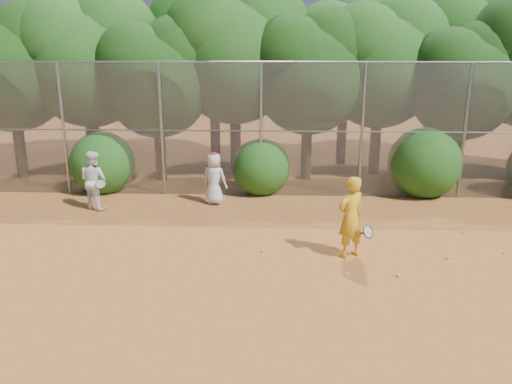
{
  "coord_description": "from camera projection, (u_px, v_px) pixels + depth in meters",
  "views": [
    {
      "loc": [
        -0.52,
        -8.81,
        4.34
      ],
      "look_at": [
        -1.0,
        2.5,
        1.1
      ],
      "focal_mm": 35.0,
      "sensor_mm": 36.0,
      "label": 1
    }
  ],
  "objects": [
    {
      "name": "ground",
      "position": [
        302.0,
        283.0,
        9.64
      ],
      "size": [
        80.0,
        80.0,
        0.0
      ],
      "primitive_type": "plane",
      "color": "#A25A24",
      "rests_on": "ground"
    },
    {
      "name": "fence_back",
      "position": [
        290.0,
        129.0,
        14.84
      ],
      "size": [
        20.05,
        0.09,
        4.03
      ],
      "color": "gray",
      "rests_on": "ground"
    },
    {
      "name": "tree_0",
      "position": [
        11.0,
        62.0,
        16.66
      ],
      "size": [
        4.38,
        3.81,
        6.0
      ],
      "color": "black",
      "rests_on": "ground"
    },
    {
      "name": "tree_1",
      "position": [
        89.0,
        55.0,
        16.98
      ],
      "size": [
        4.64,
        4.03,
        6.35
      ],
      "color": "black",
      "rests_on": "ground"
    },
    {
      "name": "tree_2",
      "position": [
        158.0,
        74.0,
        16.36
      ],
      "size": [
        3.99,
        3.47,
        5.47
      ],
      "color": "black",
      "rests_on": "ground"
    },
    {
      "name": "tree_3",
      "position": [
        236.0,
        48.0,
        17.0
      ],
      "size": [
        4.89,
        4.26,
        6.7
      ],
      "color": "black",
      "rests_on": "ground"
    },
    {
      "name": "tree_4",
      "position": [
        310.0,
        68.0,
        16.49
      ],
      "size": [
        4.19,
        3.64,
        5.73
      ],
      "color": "black",
      "rests_on": "ground"
    },
    {
      "name": "tree_5",
      "position": [
        382.0,
        58.0,
        17.08
      ],
      "size": [
        4.51,
        3.92,
        6.17
      ],
      "color": "black",
      "rests_on": "ground"
    },
    {
      "name": "tree_6",
      "position": [
        465.0,
        78.0,
        16.18
      ],
      "size": [
        3.86,
        3.36,
        5.29
      ],
      "color": "black",
      "rests_on": "ground"
    },
    {
      "name": "tree_9",
      "position": [
        85.0,
        50.0,
        19.18
      ],
      "size": [
        4.83,
        4.2,
        6.62
      ],
      "color": "black",
      "rests_on": "ground"
    },
    {
      "name": "tree_10",
      "position": [
        215.0,
        42.0,
        19.1
      ],
      "size": [
        5.15,
        4.48,
        7.06
      ],
      "color": "black",
      "rests_on": "ground"
    },
    {
      "name": "tree_11",
      "position": [
        347.0,
        55.0,
        18.63
      ],
      "size": [
        4.64,
        4.03,
        6.35
      ],
      "color": "black",
      "rests_on": "ground"
    },
    {
      "name": "tree_12",
      "position": [
        464.0,
        45.0,
        18.93
      ],
      "size": [
        5.02,
        4.37,
        6.88
      ],
      "color": "black",
      "rests_on": "ground"
    },
    {
      "name": "bush_0",
      "position": [
        102.0,
        160.0,
        15.66
      ],
      "size": [
        2.0,
        2.0,
        2.0
      ],
      "primitive_type": "sphere",
      "color": "#1A4B12",
      "rests_on": "ground"
    },
    {
      "name": "bush_1",
      "position": [
        261.0,
        165.0,
        15.48
      ],
      "size": [
        1.8,
        1.8,
        1.8
      ],
      "primitive_type": "sphere",
      "color": "#1A4B12",
      "rests_on": "ground"
    },
    {
      "name": "bush_2",
      "position": [
        425.0,
        160.0,
        15.22
      ],
      "size": [
        2.2,
        2.2,
        2.2
      ],
      "primitive_type": "sphere",
      "color": "#1A4B12",
      "rests_on": "ground"
    },
    {
      "name": "player_yellow",
      "position": [
        351.0,
        217.0,
        10.63
      ],
      "size": [
        0.91,
        0.72,
        1.79
      ],
      "rotation": [
        0.0,
        0.0,
        3.73
      ],
      "color": "gold",
      "rests_on": "ground"
    },
    {
      "name": "player_teen",
      "position": [
        214.0,
        178.0,
        14.37
      ],
      "size": [
        0.85,
        0.69,
        1.53
      ],
      "rotation": [
        0.0,
        0.0,
        2.82
      ],
      "color": "silver",
      "rests_on": "ground"
    },
    {
      "name": "player_white",
      "position": [
        94.0,
        180.0,
        13.94
      ],
      "size": [
        0.99,
        0.91,
        1.66
      ],
      "rotation": [
        0.0,
        0.0,
        2.7
      ],
      "color": "white",
      "rests_on": "ground"
    },
    {
      "name": "ball_0",
      "position": [
        448.0,
        257.0,
        10.73
      ],
      "size": [
        0.07,
        0.07,
        0.07
      ],
      "primitive_type": "sphere",
      "color": "yellow",
      "rests_on": "ground"
    },
    {
      "name": "ball_1",
      "position": [
        504.0,
        253.0,
        10.98
      ],
      "size": [
        0.07,
        0.07,
        0.07
      ],
      "primitive_type": "sphere",
      "color": "yellow",
      "rests_on": "ground"
    },
    {
      "name": "ball_2",
      "position": [
        398.0,
        275.0,
        9.88
      ],
      "size": [
        0.07,
        0.07,
        0.07
      ],
      "primitive_type": "sphere",
      "color": "yellow",
      "rests_on": "ground"
    },
    {
      "name": "ball_3",
      "position": [
        263.0,
        250.0,
        11.1
      ],
      "size": [
        0.07,
        0.07,
        0.07
      ],
      "primitive_type": "sphere",
      "color": "yellow",
      "rests_on": "ground"
    },
    {
      "name": "ball_4",
      "position": [
        463.0,
        232.0,
        12.23
      ],
      "size": [
        0.07,
        0.07,
        0.07
      ],
      "primitive_type": "sphere",
      "color": "yellow",
      "rests_on": "ground"
    }
  ]
}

